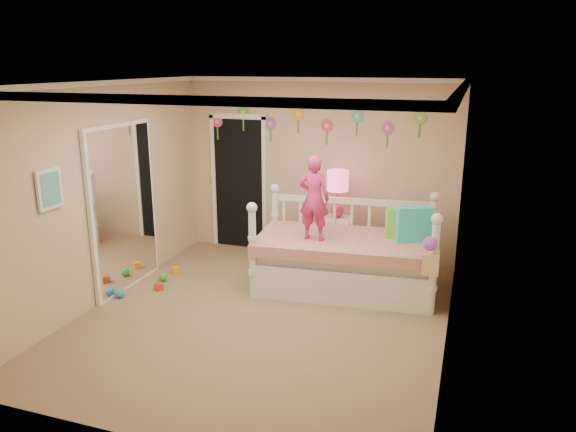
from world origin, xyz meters
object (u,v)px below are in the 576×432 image
(child, at_px, (314,198))
(table_lamp, at_px, (338,186))
(nightstand, at_px, (336,242))
(daybed, at_px, (346,243))

(child, height_order, table_lamp, child)
(nightstand, relative_size, table_lamp, 1.10)
(daybed, height_order, table_lamp, table_lamp)
(nightstand, bearing_deg, table_lamp, 78.58)
(child, bearing_deg, daybed, -148.87)
(child, bearing_deg, table_lamp, -91.55)
(daybed, distance_m, table_lamp, 0.95)
(daybed, relative_size, nightstand, 3.10)
(nightstand, xyz_separation_m, table_lamp, (0.00, 0.00, 0.80))
(nightstand, bearing_deg, daybed, -65.07)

